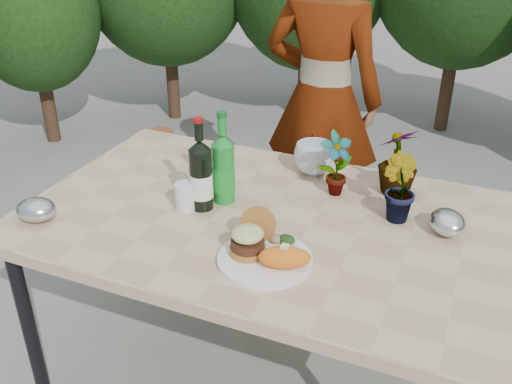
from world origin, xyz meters
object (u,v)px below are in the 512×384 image
at_px(dinner_plate, 265,259).
at_px(wine_bottle, 201,176).
at_px(person, 323,99).
at_px(patio_table, 265,230).

height_order(dinner_plate, wine_bottle, wine_bottle).
xyz_separation_m(dinner_plate, wine_bottle, (-0.32, 0.21, 0.11)).
bearing_deg(dinner_plate, person, 100.02).
bearing_deg(person, wine_bottle, 85.00).
bearing_deg(wine_bottle, person, 96.73).
bearing_deg(dinner_plate, wine_bottle, 146.24).
relative_size(patio_table, person, 0.99).
relative_size(patio_table, wine_bottle, 4.91).
height_order(patio_table, person, person).
relative_size(dinner_plate, wine_bottle, 0.86).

